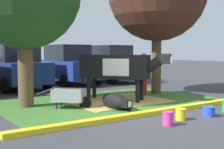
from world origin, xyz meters
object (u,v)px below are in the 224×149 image
(calf_lying, at_px, (115,101))
(person_handler, at_px, (144,73))
(sedan_silver, at_px, (110,64))
(bucket_blue, at_px, (209,111))
(sedan_blue, at_px, (67,65))
(bucket_yellow, at_px, (181,114))
(bucket_pink, at_px, (168,118))
(wheelbarrow, at_px, (69,95))
(sedan_red, at_px, (15,67))
(cow_holstein, at_px, (118,67))

(calf_lying, relative_size, person_handler, 0.81)
(person_handler, distance_m, sedan_silver, 5.96)
(person_handler, bearing_deg, calf_lying, -148.28)
(calf_lying, xyz_separation_m, bucket_blue, (1.44, -2.15, -0.10))
(calf_lying, height_order, sedan_blue, sedan_blue)
(bucket_yellow, bearing_deg, bucket_pink, -161.86)
(wheelbarrow, bearing_deg, sedan_silver, 46.95)
(person_handler, distance_m, sedan_red, 6.11)
(calf_lying, xyz_separation_m, sedan_red, (-0.76, 6.72, 0.75))
(wheelbarrow, relative_size, bucket_yellow, 4.79)
(cow_holstein, distance_m, person_handler, 1.48)
(bucket_pink, height_order, bucket_blue, bucket_pink)
(bucket_blue, xyz_separation_m, sedan_blue, (0.61, 9.23, 0.85))
(wheelbarrow, distance_m, bucket_pink, 3.28)
(calf_lying, bearing_deg, sedan_silver, 56.29)
(bucket_blue, bearing_deg, sedan_silver, 70.63)
(person_handler, height_order, wheelbarrow, person_handler)
(wheelbarrow, relative_size, bucket_blue, 4.00)
(calf_lying, bearing_deg, sedan_blue, 73.81)
(person_handler, relative_size, bucket_yellow, 5.68)
(calf_lying, relative_size, bucket_yellow, 4.60)
(wheelbarrow, distance_m, sedan_blue, 6.91)
(calf_lying, distance_m, bucket_blue, 2.59)
(bucket_pink, bearing_deg, bucket_yellow, 18.14)
(bucket_yellow, xyz_separation_m, bucket_blue, (0.93, -0.12, -0.01))
(sedan_blue, bearing_deg, sedan_silver, -2.71)
(person_handler, bearing_deg, bucket_blue, -104.28)
(cow_holstein, xyz_separation_m, sedan_red, (-1.70, 5.57, -0.17))
(bucket_yellow, relative_size, sedan_silver, 0.06)
(cow_holstein, height_order, sedan_blue, sedan_blue)
(bucket_blue, height_order, sedan_blue, sedan_blue)
(cow_holstein, relative_size, sedan_red, 0.62)
(bucket_yellow, relative_size, sedan_red, 0.06)
(bucket_pink, relative_size, sedan_blue, 0.07)
(cow_holstein, xyz_separation_m, calf_lying, (-0.94, -1.15, -0.91))
(cow_holstein, bearing_deg, wheelbarrow, -173.32)
(sedan_blue, bearing_deg, calf_lying, -106.19)
(wheelbarrow, distance_m, bucket_blue, 3.93)
(wheelbarrow, xyz_separation_m, bucket_yellow, (1.51, -2.95, -0.24))
(bucket_pink, relative_size, sedan_red, 0.07)
(bucket_yellow, bearing_deg, cow_holstein, 82.34)
(person_handler, bearing_deg, sedan_silver, 67.45)
(person_handler, height_order, bucket_pink, person_handler)
(cow_holstein, height_order, wheelbarrow, cow_holstein)
(calf_lying, bearing_deg, bucket_blue, -56.10)
(calf_lying, distance_m, bucket_pink, 2.25)
(calf_lying, xyz_separation_m, bucket_yellow, (0.51, -2.03, -0.09))
(sedan_red, bearing_deg, bucket_yellow, -81.75)
(wheelbarrow, height_order, bucket_blue, wheelbarrow)
(sedan_silver, bearing_deg, wheelbarrow, -133.05)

